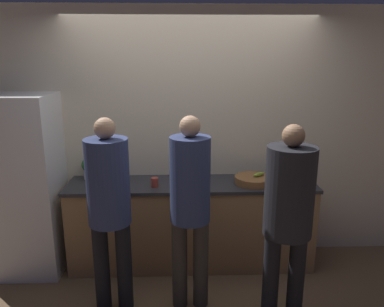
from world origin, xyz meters
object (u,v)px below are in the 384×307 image
at_px(bottle_red, 179,171).
at_px(fruit_bowl, 254,180).
at_px(person_left, 109,201).
at_px(potted_plant, 89,168).
at_px(refrigerator, 24,186).
at_px(cup_red, 155,182).
at_px(person_center, 190,199).
at_px(person_right, 288,209).
at_px(utensil_crock, 191,172).

bearing_deg(bottle_red, fruit_bowl, -15.75).
bearing_deg(person_left, potted_plant, 112.63).
distance_m(bottle_red, potted_plant, 0.92).
distance_m(refrigerator, potted_plant, 0.63).
bearing_deg(potted_plant, cup_red, -20.88).
distance_m(refrigerator, fruit_bowl, 2.26).
distance_m(person_center, bottle_red, 0.86).
height_order(person_right, cup_red, person_right).
distance_m(person_left, person_right, 1.41).
relative_size(fruit_bowl, cup_red, 4.12).
xyz_separation_m(person_left, person_right, (1.39, -0.23, 0.00)).
distance_m(fruit_bowl, cup_red, 0.98).
bearing_deg(cup_red, bottle_red, 48.82).
height_order(person_right, potted_plant, person_right).
bearing_deg(person_left, utensil_crock, 50.72).
bearing_deg(refrigerator, bottle_red, 7.29).
height_order(refrigerator, bottle_red, refrigerator).
height_order(utensil_crock, cup_red, utensil_crock).
xyz_separation_m(person_left, potted_plant, (-0.36, 0.86, 0.02)).
distance_m(refrigerator, cup_red, 1.28).
relative_size(utensil_crock, cup_red, 2.90).
height_order(refrigerator, person_center, refrigerator).
xyz_separation_m(person_center, bottle_red, (-0.09, 0.85, -0.02)).
relative_size(person_right, potted_plant, 7.48).
bearing_deg(bottle_red, refrigerator, -172.71).
distance_m(refrigerator, person_left, 1.17).
height_order(refrigerator, utensil_crock, refrigerator).
relative_size(person_center, potted_plant, 7.60).
distance_m(cup_red, potted_plant, 0.74).
xyz_separation_m(refrigerator, person_left, (0.95, -0.68, 0.10)).
relative_size(refrigerator, fruit_bowl, 4.74).
height_order(utensil_crock, bottle_red, utensil_crock).
xyz_separation_m(refrigerator, bottle_red, (1.52, 0.19, 0.07)).
bearing_deg(refrigerator, person_right, -21.22).
bearing_deg(refrigerator, person_center, -22.34).
xyz_separation_m(fruit_bowl, utensil_crock, (-0.62, 0.18, 0.03)).
distance_m(refrigerator, person_right, 2.51).
bearing_deg(person_right, fruit_bowl, 95.38).
relative_size(person_left, person_right, 1.01).
height_order(person_left, potted_plant, person_left).
relative_size(person_center, fruit_bowl, 4.47).
bearing_deg(cup_red, person_left, -118.65).
relative_size(person_right, bottle_red, 8.71).
height_order(person_center, utensil_crock, person_center).
relative_size(utensil_crock, potted_plant, 1.20).
distance_m(person_center, potted_plant, 1.32).
bearing_deg(cup_red, fruit_bowl, 3.60).
bearing_deg(cup_red, person_right, -38.12).
relative_size(person_left, cup_red, 18.31).
relative_size(refrigerator, bottle_red, 9.38).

